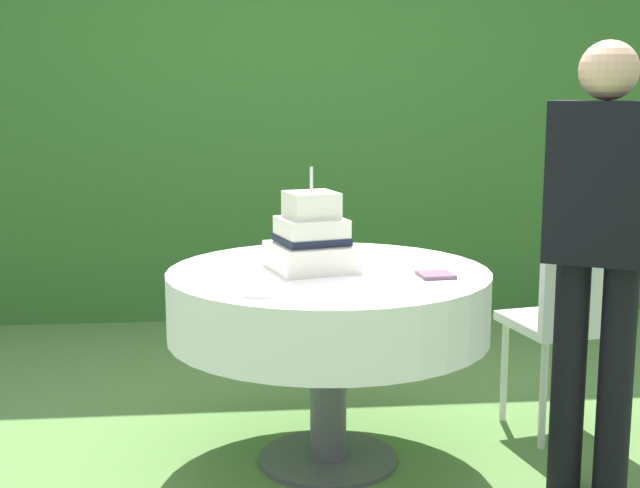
% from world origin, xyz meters
% --- Properties ---
extents(ground_plane, '(20.00, 20.00, 0.00)m').
position_xyz_m(ground_plane, '(0.00, 0.00, 0.00)').
color(ground_plane, '#547A3D').
extents(foliage_hedge, '(5.20, 0.49, 2.89)m').
position_xyz_m(foliage_hedge, '(0.00, 2.43, 1.45)').
color(foliage_hedge, '#336628').
rests_on(foliage_hedge, ground_plane).
extents(cake_table, '(1.22, 1.22, 0.76)m').
position_xyz_m(cake_table, '(0.00, 0.00, 0.63)').
color(cake_table, '#4C4C51').
rests_on(cake_table, ground_plane).
extents(wedding_cake, '(0.36, 0.37, 0.39)m').
position_xyz_m(wedding_cake, '(-0.06, 0.03, 0.88)').
color(wedding_cake, silver).
rests_on(wedding_cake, cake_table).
extents(serving_plate_near, '(0.15, 0.15, 0.01)m').
position_xyz_m(serving_plate_near, '(-0.21, 0.35, 0.77)').
color(serving_plate_near, white).
rests_on(serving_plate_near, cake_table).
extents(serving_plate_far, '(0.12, 0.12, 0.01)m').
position_xyz_m(serving_plate_far, '(-0.27, -0.37, 0.77)').
color(serving_plate_far, white).
rests_on(serving_plate_far, cake_table).
extents(napkin_stack, '(0.13, 0.13, 0.01)m').
position_xyz_m(napkin_stack, '(0.38, -0.15, 0.77)').
color(napkin_stack, '#6B4C60').
rests_on(napkin_stack, cake_table).
extents(garden_chair, '(0.47, 0.47, 0.89)m').
position_xyz_m(garden_chair, '(1.01, 0.15, 0.54)').
color(garden_chair, white).
rests_on(garden_chair, ground_plane).
extents(standing_person, '(0.41, 0.35, 1.60)m').
position_xyz_m(standing_person, '(0.90, -0.37, 0.93)').
color(standing_person, black).
rests_on(standing_person, ground_plane).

